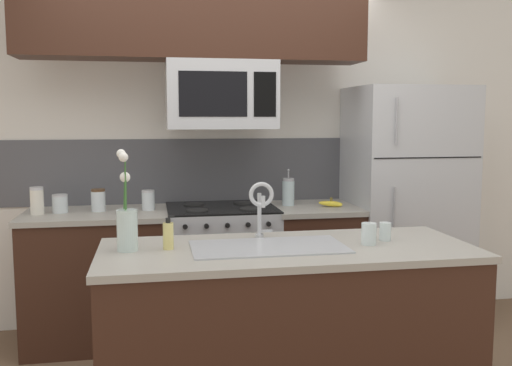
# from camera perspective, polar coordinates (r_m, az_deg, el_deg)

# --- Properties ---
(rear_partition) EXTENTS (5.20, 0.10, 2.60)m
(rear_partition) POSITION_cam_1_polar(r_m,az_deg,el_deg) (4.41, -0.24, 3.33)
(rear_partition) COLOR silver
(rear_partition) RESTS_ON ground
(splash_band) EXTENTS (3.25, 0.01, 0.48)m
(splash_band) POSITION_cam_1_polar(r_m,az_deg,el_deg) (4.32, -4.02, 1.26)
(splash_band) COLOR #4C4C51
(splash_band) RESTS_ON rear_partition
(back_counter_left) EXTENTS (0.98, 0.65, 0.91)m
(back_counter_left) POSITION_cam_1_polar(r_m,az_deg,el_deg) (4.12, -15.48, -9.07)
(back_counter_left) COLOR #381E14
(back_counter_left) RESTS_ON ground
(back_counter_right) EXTENTS (0.63, 0.65, 0.91)m
(back_counter_right) POSITION_cam_1_polar(r_m,az_deg,el_deg) (4.26, 5.75, -8.33)
(back_counter_right) COLOR #381E14
(back_counter_right) RESTS_ON ground
(stove_range) EXTENTS (0.76, 0.64, 0.93)m
(stove_range) POSITION_cam_1_polar(r_m,az_deg,el_deg) (4.12, -3.44, -8.72)
(stove_range) COLOR #B7BABF
(stove_range) RESTS_ON ground
(microwave) EXTENTS (0.74, 0.40, 0.46)m
(microwave) POSITION_cam_1_polar(r_m,az_deg,el_deg) (3.96, -3.52, 8.75)
(microwave) COLOR #B7BABF
(upper_cabinet_band) EXTENTS (2.30, 0.34, 0.60)m
(upper_cabinet_band) POSITION_cam_1_polar(r_m,az_deg,el_deg) (3.97, -6.16, 16.41)
(upper_cabinet_band) COLOR #381E14
(refrigerator) EXTENTS (0.82, 0.74, 1.77)m
(refrigerator) POSITION_cam_1_polar(r_m,az_deg,el_deg) (4.44, 14.57, -2.24)
(refrigerator) COLOR #B7BABF
(refrigerator) RESTS_ON ground
(storage_jar_tall) EXTENTS (0.09, 0.09, 0.18)m
(storage_jar_tall) POSITION_cam_1_polar(r_m,az_deg,el_deg) (4.03, -21.05, -1.68)
(storage_jar_tall) COLOR silver
(storage_jar_tall) RESTS_ON back_counter_left
(storage_jar_medium) EXTENTS (0.10, 0.10, 0.12)m
(storage_jar_medium) POSITION_cam_1_polar(r_m,az_deg,el_deg) (4.06, -19.01, -1.96)
(storage_jar_medium) COLOR silver
(storage_jar_medium) RESTS_ON back_counter_left
(storage_jar_short) EXTENTS (0.10, 0.10, 0.15)m
(storage_jar_short) POSITION_cam_1_polar(r_m,az_deg,el_deg) (4.04, -15.49, -1.67)
(storage_jar_short) COLOR silver
(storage_jar_short) RESTS_ON back_counter_left
(storage_jar_squat) EXTENTS (0.09, 0.09, 0.14)m
(storage_jar_squat) POSITION_cam_1_polar(r_m,az_deg,el_deg) (4.02, -10.72, -1.69)
(storage_jar_squat) COLOR silver
(storage_jar_squat) RESTS_ON back_counter_left
(banana_bunch) EXTENTS (0.19, 0.11, 0.07)m
(banana_bunch) POSITION_cam_1_polar(r_m,az_deg,el_deg) (4.14, 7.53, -2.06)
(banana_bunch) COLOR yellow
(banana_bunch) RESTS_ON back_counter_right
(french_press) EXTENTS (0.09, 0.09, 0.27)m
(french_press) POSITION_cam_1_polar(r_m,az_deg,el_deg) (4.16, 3.24, -0.89)
(french_press) COLOR silver
(french_press) RESTS_ON back_counter_right
(island_counter) EXTENTS (1.85, 0.76, 0.91)m
(island_counter) POSITION_cam_1_polar(r_m,az_deg,el_deg) (2.99, 3.14, -14.91)
(island_counter) COLOR #381E14
(island_counter) RESTS_ON ground
(kitchen_sink) EXTENTS (0.76, 0.40, 0.16)m
(kitchen_sink) POSITION_cam_1_polar(r_m,az_deg,el_deg) (2.85, 1.24, -7.82)
(kitchen_sink) COLOR #ADAFB5
(kitchen_sink) RESTS_ON island_counter
(sink_faucet) EXTENTS (0.14, 0.14, 0.31)m
(sink_faucet) POSITION_cam_1_polar(r_m,az_deg,el_deg) (2.98, 0.50, -1.93)
(sink_faucet) COLOR #B7BABF
(sink_faucet) RESTS_ON island_counter
(dish_soap_bottle) EXTENTS (0.06, 0.05, 0.16)m
(dish_soap_bottle) POSITION_cam_1_polar(r_m,az_deg,el_deg) (2.82, -8.77, -5.19)
(dish_soap_bottle) COLOR #DBCC75
(dish_soap_bottle) RESTS_ON island_counter
(drinking_glass) EXTENTS (0.08, 0.08, 0.11)m
(drinking_glass) POSITION_cam_1_polar(r_m,az_deg,el_deg) (2.94, 11.21, -5.01)
(drinking_glass) COLOR silver
(drinking_glass) RESTS_ON island_counter
(spare_glass) EXTENTS (0.06, 0.06, 0.09)m
(spare_glass) POSITION_cam_1_polar(r_m,az_deg,el_deg) (3.06, 12.79, -4.75)
(spare_glass) COLOR silver
(spare_glass) RESTS_ON island_counter
(flower_vase) EXTENTS (0.10, 0.10, 0.49)m
(flower_vase) POSITION_cam_1_polar(r_m,az_deg,el_deg) (2.81, -12.79, -4.18)
(flower_vase) COLOR silver
(flower_vase) RESTS_ON island_counter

